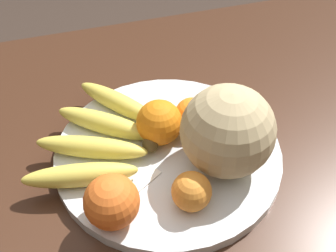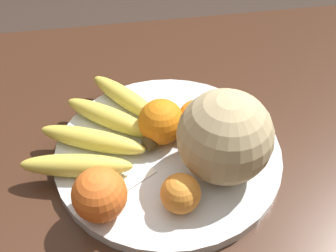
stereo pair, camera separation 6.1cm
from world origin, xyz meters
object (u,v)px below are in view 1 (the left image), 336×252
object	(u,v)px
banana_bunch	(100,136)
kitchen_table	(181,212)
fruit_bowl	(168,151)
orange_back_left	(192,191)
produce_tag	(140,184)
orange_mid_center	(112,202)
orange_front_left	(159,122)
orange_front_right	(192,115)
melon	(228,132)

from	to	relation	value
banana_bunch	kitchen_table	bearing A→B (deg)	168.91
kitchen_table	fruit_bowl	bearing A→B (deg)	95.89
orange_back_left	produce_tag	distance (m)	0.09
orange_mid_center	orange_front_left	bearing A→B (deg)	50.86
orange_front_right	orange_mid_center	world-z (taller)	orange_mid_center
fruit_bowl	melon	bearing A→B (deg)	-38.29
fruit_bowl	orange_back_left	xyz separation A→B (m)	(-0.00, -0.11, 0.04)
orange_front_left	orange_front_right	world-z (taller)	orange_front_left
orange_front_right	orange_front_left	bearing A→B (deg)	-170.59
orange_back_left	orange_front_left	bearing A→B (deg)	92.24
orange_front_left	produce_tag	size ratio (longest dim) A/B	1.00
orange_front_left	produce_tag	xyz separation A→B (m)	(-0.06, -0.08, -0.04)
produce_tag	fruit_bowl	bearing A→B (deg)	12.38
banana_bunch	orange_front_left	bearing A→B (deg)	-159.39
fruit_bowl	kitchen_table	bearing A→B (deg)	-84.11
banana_bunch	orange_mid_center	xyz separation A→B (m)	(-0.01, -0.15, 0.02)
kitchen_table	orange_front_left	bearing A→B (deg)	98.94
orange_front_right	produce_tag	size ratio (longest dim) A/B	0.78
banana_bunch	orange_front_right	xyz separation A→B (m)	(0.15, -0.01, 0.01)
orange_mid_center	orange_back_left	size ratio (longest dim) A/B	1.33
orange_front_right	produce_tag	bearing A→B (deg)	-141.42
fruit_bowl	orange_mid_center	xyz separation A→B (m)	(-0.11, -0.10, 0.05)
melon	orange_front_right	bearing A→B (deg)	102.44
fruit_bowl	orange_back_left	distance (m)	0.12
kitchen_table	orange_front_right	distance (m)	0.17
banana_bunch	orange_front_left	xyz separation A→B (m)	(0.09, -0.02, 0.02)
fruit_bowl	orange_front_left	size ratio (longest dim) A/B	4.93
kitchen_table	orange_back_left	xyz separation A→B (m)	(-0.01, -0.06, 0.14)
banana_bunch	orange_back_left	size ratio (longest dim) A/B	4.51
orange_front_right	banana_bunch	bearing A→B (deg)	176.86
kitchen_table	orange_front_right	xyz separation A→B (m)	(0.05, 0.09, 0.14)
orange_back_left	kitchen_table	bearing A→B (deg)	82.72
kitchen_table	produce_tag	distance (m)	0.13
fruit_bowl	produce_tag	world-z (taller)	produce_tag
melon	kitchen_table	bearing A→B (deg)	178.56
melon	orange_mid_center	size ratio (longest dim) A/B	1.84
fruit_bowl	orange_mid_center	world-z (taller)	orange_mid_center
kitchen_table	melon	size ratio (longest dim) A/B	11.83
orange_mid_center	orange_front_right	bearing A→B (deg)	40.09
kitchen_table	melon	distance (m)	0.19
fruit_bowl	orange_back_left	size ratio (longest dim) A/B	6.45
banana_bunch	orange_back_left	bearing A→B (deg)	154.24
melon	orange_back_left	distance (m)	0.10
fruit_bowl	banana_bunch	size ratio (longest dim) A/B	1.43
melon	orange_back_left	bearing A→B (deg)	-143.41
kitchen_table	fruit_bowl	world-z (taller)	fruit_bowl
banana_bunch	orange_front_left	world-z (taller)	orange_front_left
banana_bunch	orange_back_left	world-z (taller)	orange_back_left
melon	orange_front_right	xyz separation A→B (m)	(-0.02, 0.09, -0.04)
kitchen_table	orange_mid_center	world-z (taller)	orange_mid_center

